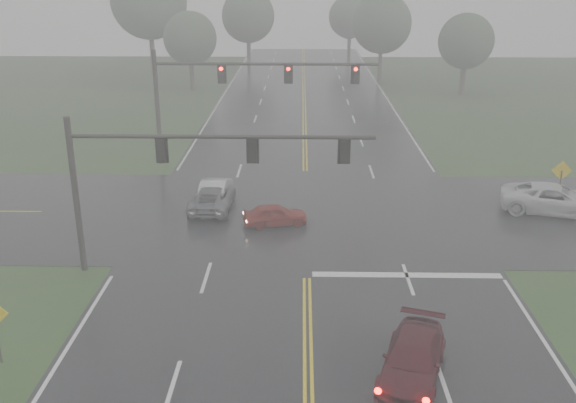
{
  "coord_description": "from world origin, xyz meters",
  "views": [
    {
      "loc": [
        -0.3,
        -11.65,
        13.02
      ],
      "look_at": [
        -0.88,
        16.0,
        2.93
      ],
      "focal_mm": 40.0,
      "sensor_mm": 36.0,
      "label": 1
    }
  ],
  "objects_px": {
    "car_grey": "(213,209)",
    "pickup_white": "(553,213)",
    "sedan_silver": "(216,202)",
    "signal_gantry_near": "(166,165)",
    "sedan_red": "(275,225)",
    "signal_gantry_far": "(226,85)",
    "sedan_maroon": "(411,377)"
  },
  "relations": [
    {
      "from": "car_grey",
      "to": "sedan_red",
      "type": "bearing_deg",
      "value": 149.46
    },
    {
      "from": "sedan_red",
      "to": "pickup_white",
      "type": "relative_size",
      "value": 0.59
    },
    {
      "from": "sedan_maroon",
      "to": "signal_gantry_near",
      "type": "bearing_deg",
      "value": 158.42
    },
    {
      "from": "signal_gantry_far",
      "to": "sedan_red",
      "type": "bearing_deg",
      "value": -71.73
    },
    {
      "from": "sedan_silver",
      "to": "signal_gantry_near",
      "type": "xyz_separation_m",
      "value": [
        -0.79,
        -9.21,
        5.02
      ]
    },
    {
      "from": "sedan_maroon",
      "to": "sedan_silver",
      "type": "xyz_separation_m",
      "value": [
        -8.84,
        17.14,
        0.0
      ]
    },
    {
      "from": "sedan_silver",
      "to": "pickup_white",
      "type": "relative_size",
      "value": 0.74
    },
    {
      "from": "sedan_maroon",
      "to": "pickup_white",
      "type": "relative_size",
      "value": 0.8
    },
    {
      "from": "signal_gantry_near",
      "to": "car_grey",
      "type": "bearing_deg",
      "value": 84.38
    },
    {
      "from": "sedan_silver",
      "to": "pickup_white",
      "type": "height_order",
      "value": "pickup_white"
    },
    {
      "from": "car_grey",
      "to": "signal_gantry_far",
      "type": "relative_size",
      "value": 0.32
    },
    {
      "from": "sedan_silver",
      "to": "pickup_white",
      "type": "distance_m",
      "value": 19.36
    },
    {
      "from": "car_grey",
      "to": "sedan_silver",
      "type": "bearing_deg",
      "value": -88.04
    },
    {
      "from": "sedan_maroon",
      "to": "signal_gantry_near",
      "type": "distance_m",
      "value": 13.44
    },
    {
      "from": "sedan_maroon",
      "to": "pickup_white",
      "type": "distance_m",
      "value": 18.84
    },
    {
      "from": "sedan_red",
      "to": "signal_gantry_far",
      "type": "bearing_deg",
      "value": 6.35
    },
    {
      "from": "sedan_silver",
      "to": "car_grey",
      "type": "xyz_separation_m",
      "value": [
        -0.0,
        -1.28,
        0.0
      ]
    },
    {
      "from": "sedan_silver",
      "to": "car_grey",
      "type": "distance_m",
      "value": 1.28
    },
    {
      "from": "car_grey",
      "to": "signal_gantry_near",
      "type": "xyz_separation_m",
      "value": [
        -0.78,
        -7.94,
        5.02
      ]
    },
    {
      "from": "pickup_white",
      "to": "signal_gantry_far",
      "type": "distance_m",
      "value": 22.25
    },
    {
      "from": "car_grey",
      "to": "pickup_white",
      "type": "xyz_separation_m",
      "value": [
        19.31,
        -0.2,
        0.0
      ]
    },
    {
      "from": "sedan_maroon",
      "to": "car_grey",
      "type": "bearing_deg",
      "value": 137.04
    },
    {
      "from": "sedan_silver",
      "to": "signal_gantry_near",
      "type": "distance_m",
      "value": 10.52
    },
    {
      "from": "sedan_silver",
      "to": "sedan_maroon",
      "type": "bearing_deg",
      "value": 118.5
    },
    {
      "from": "pickup_white",
      "to": "signal_gantry_far",
      "type": "xyz_separation_m",
      "value": [
        -19.41,
        9.32,
        5.59
      ]
    },
    {
      "from": "signal_gantry_far",
      "to": "sedan_silver",
      "type": "bearing_deg",
      "value": -89.21
    },
    {
      "from": "pickup_white",
      "to": "signal_gantry_near",
      "type": "height_order",
      "value": "signal_gantry_near"
    },
    {
      "from": "sedan_red",
      "to": "signal_gantry_near",
      "type": "relative_size",
      "value": 0.26
    },
    {
      "from": "sedan_red",
      "to": "car_grey",
      "type": "height_order",
      "value": "car_grey"
    },
    {
      "from": "car_grey",
      "to": "pickup_white",
      "type": "height_order",
      "value": "pickup_white"
    },
    {
      "from": "signal_gantry_near",
      "to": "sedan_red",
      "type": "bearing_deg",
      "value": 51.25
    },
    {
      "from": "sedan_red",
      "to": "pickup_white",
      "type": "bearing_deg",
      "value": -94.02
    }
  ]
}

